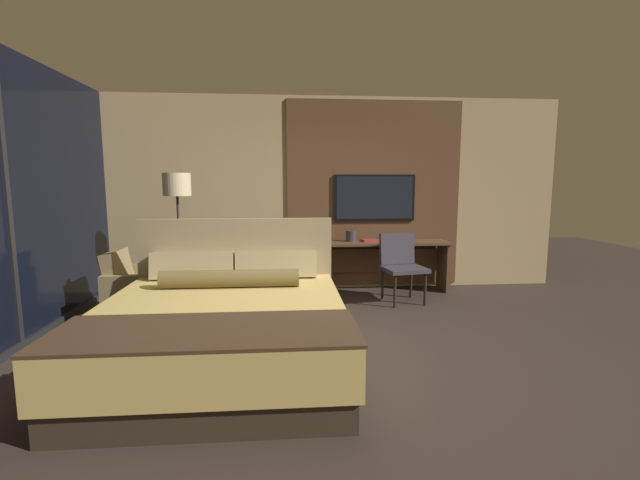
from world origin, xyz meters
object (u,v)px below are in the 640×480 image
Objects in this scene: vase_short at (351,236)px; book at (369,240)px; floor_lamp at (177,195)px; desk at (376,257)px; vase_tall at (327,230)px; tv at (374,198)px; armchair_by_window at (142,295)px; desk_chair at (401,261)px; bed at (224,327)px.

vase_short is 0.61× the size of book.
book is at bearing 12.96° from floor_lamp.
desk is at bearing 12.29° from floor_lamp.
book is at bearing 10.43° from vase_tall.
tv is 2.75m from floor_lamp.
vase_tall is 0.39m from vase_short.
vase_tall is (1.92, 0.47, -0.50)m from floor_lamp.
armchair_by_window reaches higher than desk.
tv is 1.33× the size of desk_chair.
armchair_by_window is 2.22× the size of vase_tall.
book is at bearing 176.20° from desk.
vase_short is (1.47, 2.46, 0.47)m from bed.
vase_short is at bearing 177.21° from desk.
desk is 0.87m from tv.
tv reaches higher than desk.
tv is at bearing 90.00° from desk.
bed is 3.36m from tv.
desk_chair is at bearing -44.35° from vase_short.
vase_short is (2.27, 0.59, -0.61)m from floor_lamp.
desk_chair reaches higher than desk.
vase_tall is (1.11, 2.33, 0.58)m from bed.
floor_lamp is 2.68m from book.
desk_chair is at bearing 42.56° from bed.
vase_short is at bearing 19.24° from vase_tall.
desk_chair is at bearing -25.41° from vase_tall.
armchair_by_window reaches higher than book.
vase_tall is (-0.73, -0.29, -0.44)m from tv.
desk is at bearing -71.68° from armchair_by_window.
vase_short is (0.36, 0.12, -0.10)m from vase_tall.
book is (2.87, 1.06, 0.47)m from armchair_by_window.
desk is at bearing 52.96° from bed.
floor_lamp is (-2.64, -0.58, 0.91)m from desk.
floor_lamp reaches higher than desk.
tv is at bearing 54.91° from bed.
desk is 2.56× the size of armchair_by_window.
vase_tall is 0.65m from book.
bed is 3.02m from book.
desk_chair is 3.24m from armchair_by_window.
bed is at bearing -120.89° from vase_short.
desk_chair is at bearing 0.47° from floor_lamp.
bed is 2.76× the size of armchair_by_window.
book is at bearing -2.37° from vase_short.
vase_short is at bearing -68.85° from armchair_by_window.
bed reaches higher than desk_chair.
desk is at bearing -3.80° from book.
floor_lamp is (-2.64, -0.76, 0.06)m from tv.
bed is 2.65m from vase_tall.
book is at bearing 54.72° from bed.
vase_tall is (-0.73, -0.11, 0.41)m from desk.
floor_lamp is at bearing 113.36° from bed.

